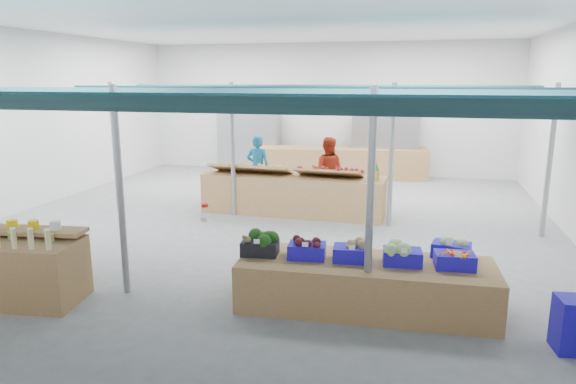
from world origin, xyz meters
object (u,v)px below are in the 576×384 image
at_px(veg_counter, 365,285).
at_px(fruit_counter, 293,194).
at_px(bottle_shelf, 11,268).
at_px(vendor_right, 327,171).
at_px(vendor_left, 258,168).

distance_m(veg_counter, fruit_counter, 5.11).
relative_size(bottle_shelf, vendor_right, 1.24).
bearing_deg(vendor_right, fruit_counter, 62.61).
distance_m(vendor_left, vendor_right, 1.80).
xyz_separation_m(bottle_shelf, fruit_counter, (2.70, 5.61, -0.02)).
height_order(bottle_shelf, fruit_counter, bottle_shelf).
distance_m(veg_counter, vendor_left, 6.67).
height_order(bottle_shelf, veg_counter, bottle_shelf).
relative_size(veg_counter, fruit_counter, 0.81).
bearing_deg(bottle_shelf, vendor_left, 69.73).
distance_m(fruit_counter, vendor_right, 1.31).
bearing_deg(fruit_counter, bottle_shelf, -114.47).
height_order(bottle_shelf, vendor_left, vendor_left).
distance_m(bottle_shelf, veg_counter, 4.96).
height_order(bottle_shelf, vendor_right, vendor_right).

